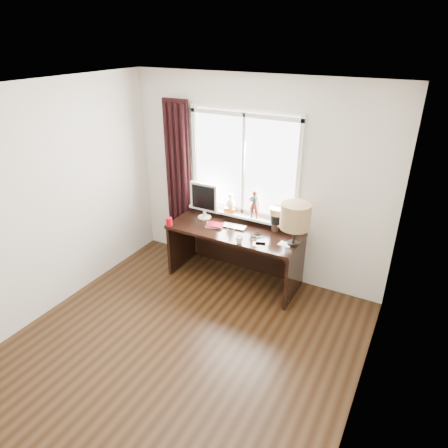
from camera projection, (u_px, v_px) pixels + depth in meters
The scene contains 18 objects.
floor at pixel (170, 360), 4.07m from camera, with size 3.50×4.00×0.00m, color #382313.
ceiling at pixel (149, 95), 2.94m from camera, with size 3.50×4.00×0.00m, color white.
wall_back at pixel (255, 181), 5.09m from camera, with size 3.50×2.60×0.00m, color beige.
wall_left at pixel (28, 211), 4.25m from camera, with size 4.00×2.60×0.00m, color beige.
wall_right at pixel (367, 308), 2.75m from camera, with size 4.00×2.60×0.00m, color beige.
laptop at pixel (234, 227), 5.12m from camera, with size 0.31×0.20×0.02m, color silver.
mug at pixel (239, 240), 4.73m from camera, with size 0.09×0.09×0.09m, color white.
red_cup at pixel (169, 222), 5.16m from camera, with size 0.08×0.08×0.11m, color #93050E.
window at pixel (244, 180), 5.10m from camera, with size 1.52×0.22×1.40m.
curtain at pixel (178, 183), 5.58m from camera, with size 0.38×0.09×2.25m.
desk at pixel (238, 243), 5.26m from camera, with size 1.70×0.70×0.75m.
monitor at pixel (204, 199), 5.27m from camera, with size 0.40×0.18×0.49m.
notebook_stack at pixel (215, 225), 5.15m from camera, with size 0.26×0.22×0.03m.
brush_holder at pixel (275, 226), 5.02m from camera, with size 0.09×0.09×0.25m.
icon_frame at pixel (291, 227), 5.00m from camera, with size 0.10×0.04×0.13m.
table_lamp at pixel (295, 217), 4.56m from camera, with size 0.35×0.35×0.52m.
loose_papers at pixel (269, 244), 4.73m from camera, with size 0.44×0.28×0.00m.
desk_cables at pixel (257, 235), 4.92m from camera, with size 0.19×0.21×0.01m.
Camera 1 is at (1.94, -2.43, 3.02)m, focal length 32.00 mm.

